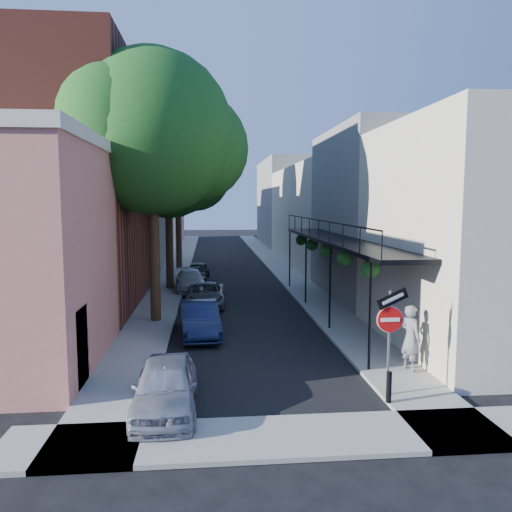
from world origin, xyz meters
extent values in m
plane|color=black|center=(0.00, 0.00, 0.00)|extent=(160.00, 160.00, 0.00)
cube|color=black|center=(0.00, 30.00, 0.01)|extent=(6.00, 64.00, 0.01)
cube|color=gray|center=(-4.00, 30.00, 0.06)|extent=(2.00, 64.00, 0.12)
cube|color=gray|center=(4.00, 30.00, 0.06)|extent=(2.00, 64.00, 0.12)
cube|color=gray|center=(0.00, -1.00, 0.06)|extent=(12.00, 2.00, 0.12)
cube|color=beige|center=(-5.05, 2.50, 1.20)|extent=(0.10, 1.20, 2.20)
cube|color=maroon|center=(-10.00, 14.00, 6.00)|extent=(10.00, 12.00, 12.00)
cube|color=gray|center=(-5.02, 14.00, 8.00)|extent=(0.06, 7.00, 4.00)
cube|color=gray|center=(-9.00, 26.00, 4.50)|extent=(8.00, 12.00, 9.00)
cube|color=beige|center=(-9.00, 40.00, 5.00)|extent=(8.00, 16.00, 10.00)
cube|color=tan|center=(-9.00, 54.00, 4.00)|extent=(8.00, 12.00, 8.00)
cube|color=beige|center=(9.00, 5.50, 4.00)|extent=(8.00, 9.00, 8.00)
cube|color=gray|center=(9.00, 15.00, 4.50)|extent=(8.00, 10.00, 9.00)
cube|color=beige|center=(9.00, 30.00, 4.00)|extent=(8.00, 20.00, 8.00)
cube|color=gray|center=(9.00, 48.00, 5.00)|extent=(8.00, 16.00, 10.00)
cube|color=black|center=(4.20, 10.00, 3.50)|extent=(2.00, 16.00, 0.15)
cube|color=black|center=(3.25, 10.00, 4.38)|extent=(0.05, 16.00, 0.05)
cylinder|color=black|center=(3.30, 3.00, 1.81)|extent=(0.08, 0.08, 3.40)
cylinder|color=black|center=(3.30, 18.00, 1.81)|extent=(0.08, 0.08, 3.40)
sphere|color=#174413|center=(3.60, 4.00, 3.05)|extent=(0.60, 0.60, 0.60)
sphere|color=#174413|center=(3.60, 10.00, 3.05)|extent=(0.60, 0.60, 0.60)
sphere|color=#174413|center=(3.60, 16.00, 3.05)|extent=(0.60, 0.60, 0.60)
cylinder|color=#595B60|center=(3.15, 1.00, 1.45)|extent=(0.07, 0.07, 2.90)
cylinder|color=red|center=(3.15, 0.96, 2.15)|extent=(0.66, 0.04, 0.66)
cube|color=white|center=(3.15, 0.93, 2.15)|extent=(0.50, 0.02, 0.10)
cylinder|color=white|center=(3.15, 0.98, 2.15)|extent=(0.70, 0.02, 0.70)
cube|color=black|center=(3.20, 0.95, 2.70)|extent=(0.89, 0.15, 0.58)
cube|color=white|center=(3.20, 0.92, 2.70)|extent=(0.60, 0.10, 0.31)
cylinder|color=black|center=(3.00, 0.50, 0.52)|extent=(0.14, 0.14, 0.80)
cylinder|color=black|center=(-3.80, 10.00, 3.50)|extent=(0.44, 0.44, 7.00)
sphere|color=#174413|center=(-3.80, 10.00, 8.02)|extent=(6.80, 6.80, 6.80)
sphere|color=#174413|center=(-2.10, 11.02, 7.52)|extent=(4.76, 4.76, 4.76)
cylinder|color=black|center=(-3.80, 18.00, 3.15)|extent=(0.44, 0.44, 6.30)
sphere|color=#174413|center=(-3.80, 18.00, 7.20)|extent=(6.00, 6.00, 6.00)
sphere|color=#174413|center=(-2.30, 18.90, 6.70)|extent=(4.20, 4.20, 4.20)
cylinder|color=black|center=(-3.80, 27.00, 3.67)|extent=(0.44, 0.44, 7.35)
sphere|color=#174413|center=(-3.80, 27.00, 8.40)|extent=(7.00, 7.00, 7.00)
sphere|color=#174413|center=(-2.05, 28.05, 7.90)|extent=(4.90, 4.90, 4.90)
imported|color=#8D919C|center=(-2.60, 0.73, 0.65)|extent=(1.61, 3.86, 1.30)
imported|color=#121A38|center=(-1.88, 7.71, 0.66)|extent=(1.69, 4.07, 1.31)
imported|color=#56585E|center=(-1.67, 13.25, 0.57)|extent=(2.03, 4.14, 1.13)
imported|color=silver|center=(-2.60, 17.65, 0.60)|extent=(2.07, 4.27, 1.20)
imported|color=black|center=(-2.29, 21.71, 0.58)|extent=(1.73, 3.53, 1.16)
imported|color=slate|center=(4.50, 2.80, 1.12)|extent=(0.69, 0.85, 2.00)
camera|label=1|loc=(-1.49, -11.29, 5.20)|focal=35.00mm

